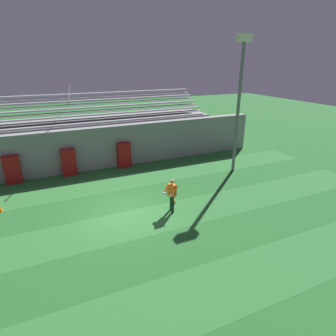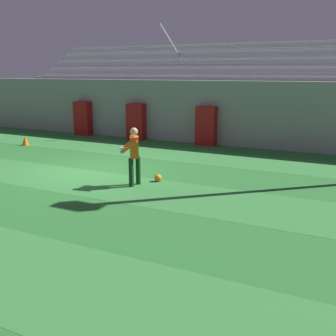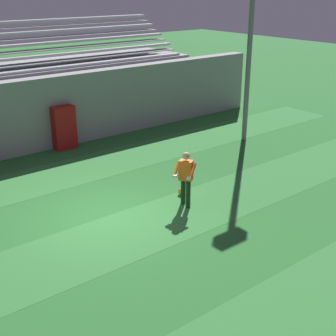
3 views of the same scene
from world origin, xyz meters
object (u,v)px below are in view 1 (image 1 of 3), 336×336
(padding_pillar_far_left, at_px, (12,170))
(goalkeeper, at_px, (172,193))
(soccer_ball, at_px, (174,202))
(water_bottle, at_px, (15,187))
(padding_pillar_gate_left, at_px, (69,162))
(floodlight_pole, at_px, (240,90))
(padding_pillar_gate_right, at_px, (124,155))

(padding_pillar_far_left, xyz_separation_m, goalkeeper, (7.12, -6.83, 0.10))
(soccer_ball, xyz_separation_m, water_bottle, (-7.50, 5.23, 0.01))
(padding_pillar_gate_left, xyz_separation_m, floodlight_pole, (9.94, -3.58, 4.34))
(floodlight_pole, height_order, goalkeeper, floodlight_pole)
(padding_pillar_gate_left, xyz_separation_m, padding_pillar_far_left, (-3.16, 0.00, 0.00))
(padding_pillar_gate_right, height_order, water_bottle, padding_pillar_gate_right)
(padding_pillar_gate_left, distance_m, padding_pillar_gate_right, 3.56)
(padding_pillar_far_left, bearing_deg, floodlight_pole, -15.31)
(padding_pillar_gate_right, xyz_separation_m, floodlight_pole, (6.37, -3.58, 4.34))
(padding_pillar_gate_right, bearing_deg, floodlight_pole, -29.35)
(padding_pillar_gate_right, xyz_separation_m, goalkeeper, (0.40, -6.83, 0.10))
(floodlight_pole, bearing_deg, padding_pillar_gate_right, 150.65)
(goalkeeper, bearing_deg, water_bottle, 140.23)
(padding_pillar_gate_left, relative_size, padding_pillar_gate_right, 1.00)
(padding_pillar_gate_right, distance_m, soccer_ball, 6.26)
(padding_pillar_gate_left, relative_size, soccer_ball, 7.74)
(goalkeeper, bearing_deg, padding_pillar_gate_left, 120.13)
(padding_pillar_gate_right, height_order, floodlight_pole, floodlight_pole)
(padding_pillar_gate_left, height_order, goalkeeper, padding_pillar_gate_left)
(floodlight_pole, xyz_separation_m, water_bottle, (-13.06, 2.65, -5.07))
(soccer_ball, bearing_deg, padding_pillar_gate_left, 125.43)
(padding_pillar_far_left, distance_m, water_bottle, 1.19)
(soccer_ball, bearing_deg, water_bottle, 145.12)
(padding_pillar_gate_right, bearing_deg, water_bottle, -172.06)
(padding_pillar_gate_left, relative_size, padding_pillar_far_left, 1.00)
(padding_pillar_gate_left, xyz_separation_m, padding_pillar_gate_right, (3.56, 0.00, 0.00))
(padding_pillar_gate_left, bearing_deg, padding_pillar_gate_right, 0.00)
(padding_pillar_gate_right, height_order, padding_pillar_far_left, same)
(padding_pillar_far_left, bearing_deg, padding_pillar_gate_right, 0.00)
(padding_pillar_gate_left, distance_m, padding_pillar_far_left, 3.16)
(goalkeeper, relative_size, soccer_ball, 7.59)
(water_bottle, bearing_deg, padding_pillar_gate_right, 7.94)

